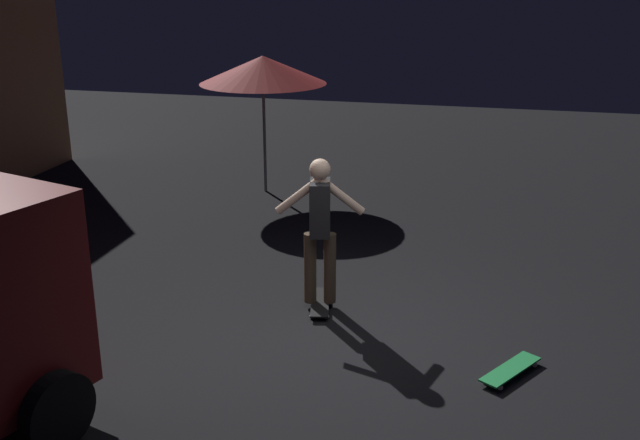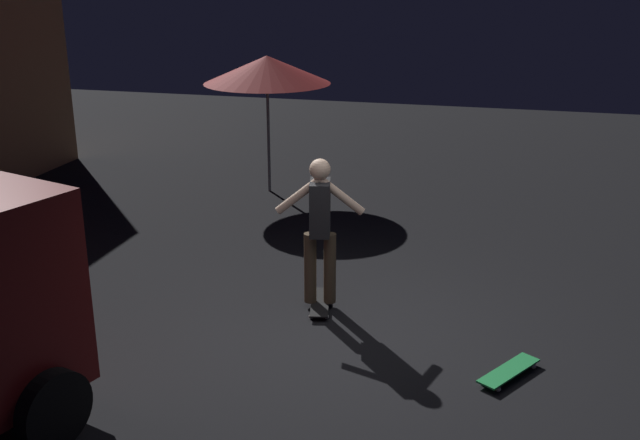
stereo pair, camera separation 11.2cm
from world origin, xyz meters
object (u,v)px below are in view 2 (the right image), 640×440
at_px(skateboard_ridden, 320,303).
at_px(skater, 320,221).
at_px(patio_umbrella, 267,70).
at_px(skateboard_spare, 509,371).

bearing_deg(skateboard_ridden, skater, 180.00).
bearing_deg(skateboard_ridden, patio_umbrella, 25.33).
xyz_separation_m(skateboard_spare, skater, (1.02, 2.12, 0.98)).
bearing_deg(patio_umbrella, skateboard_ridden, -154.67).
distance_m(patio_umbrella, skateboard_spare, 7.02).
xyz_separation_m(skateboard_ridden, skater, (-0.00, 0.00, 0.98)).
height_order(skateboard_ridden, skater, skater).
bearing_deg(skateboard_ridden, skateboard_spare, -115.67).
bearing_deg(patio_umbrella, skateboard_spare, -141.95).
bearing_deg(skateboard_spare, skater, 64.33).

